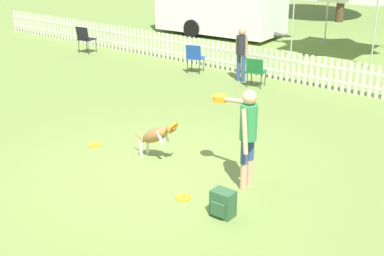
# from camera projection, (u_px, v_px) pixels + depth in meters

# --- Properties ---
(ground_plane) EXTENTS (240.00, 240.00, 0.00)m
(ground_plane) POSITION_uv_depth(u_px,v_px,m) (155.00, 172.00, 9.47)
(ground_plane) COLOR olive
(handler_person) EXTENTS (1.01, 0.65, 1.70)m
(handler_person) POSITION_uv_depth(u_px,v_px,m) (246.00, 126.00, 8.60)
(handler_person) COLOR tan
(handler_person) RESTS_ON ground_plane
(leaping_dog) EXTENTS (1.06, 0.29, 0.83)m
(leaping_dog) POSITION_uv_depth(u_px,v_px,m) (156.00, 135.00, 9.83)
(leaping_dog) COLOR olive
(leaping_dog) RESTS_ON ground_plane
(frisbee_near_handler) EXTENTS (0.25, 0.25, 0.02)m
(frisbee_near_handler) POSITION_uv_depth(u_px,v_px,m) (149.00, 139.00, 10.89)
(frisbee_near_handler) COLOR orange
(frisbee_near_handler) RESTS_ON ground_plane
(frisbee_near_dog) EXTENTS (0.25, 0.25, 0.02)m
(frisbee_near_dog) POSITION_uv_depth(u_px,v_px,m) (183.00, 198.00, 8.57)
(frisbee_near_dog) COLOR orange
(frisbee_near_dog) RESTS_ON ground_plane
(frisbee_midfield) EXTENTS (0.25, 0.25, 0.02)m
(frisbee_midfield) POSITION_uv_depth(u_px,v_px,m) (95.00, 145.00, 10.60)
(frisbee_midfield) COLOR orange
(frisbee_midfield) RESTS_ON ground_plane
(backpack_on_grass) EXTENTS (0.34, 0.28, 0.42)m
(backpack_on_grass) POSITION_uv_depth(u_px,v_px,m) (223.00, 204.00, 7.99)
(backpack_on_grass) COLOR #2D5633
(backpack_on_grass) RESTS_ON ground_plane
(picket_fence) EXTENTS (26.82, 0.04, 0.84)m
(picket_fence) POSITION_uv_depth(u_px,v_px,m) (318.00, 72.00, 14.27)
(picket_fence) COLOR silver
(picket_fence) RESTS_ON ground_plane
(folding_chair_blue_left) EXTENTS (0.55, 0.57, 0.81)m
(folding_chair_blue_left) POSITION_uv_depth(u_px,v_px,m) (256.00, 70.00, 14.25)
(folding_chair_blue_left) COLOR #333338
(folding_chair_blue_left) RESTS_ON ground_plane
(folding_chair_center) EXTENTS (0.54, 0.56, 0.92)m
(folding_chair_center) POSITION_uv_depth(u_px,v_px,m) (85.00, 37.00, 17.98)
(folding_chair_center) COLOR #333338
(folding_chair_center) RESTS_ON ground_plane
(folding_chair_green_right) EXTENTS (0.56, 0.58, 0.86)m
(folding_chair_green_right) POSITION_uv_depth(u_px,v_px,m) (195.00, 56.00, 15.59)
(folding_chair_green_right) COLOR #333338
(folding_chair_green_right) RESTS_ON ground_plane
(spectator_standing) EXTENTS (0.41, 0.27, 1.49)m
(spectator_standing) POSITION_uv_depth(u_px,v_px,m) (242.00, 50.00, 14.65)
(spectator_standing) COLOR #334C7A
(spectator_standing) RESTS_ON ground_plane
(equipment_trailer) EXTENTS (5.64, 2.50, 2.58)m
(equipment_trailer) POSITION_uv_depth(u_px,v_px,m) (221.00, 0.00, 20.81)
(equipment_trailer) COLOR white
(equipment_trailer) RESTS_ON ground_plane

